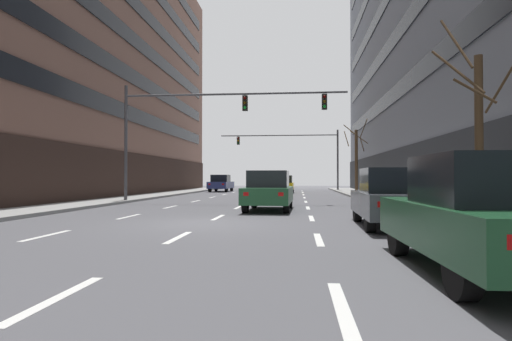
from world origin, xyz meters
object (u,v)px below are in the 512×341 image
at_px(street_tree_0, 478,129).
at_px(car_driving_0, 221,183).
at_px(car_parked_1, 392,198).
at_px(traffic_signal_1, 298,147).
at_px(street_tree_1, 356,158).
at_px(taxi_driving_2, 284,184).
at_px(traffic_signal_0, 204,116).
at_px(car_driving_1, 269,191).
at_px(car_parked_0, 483,216).

bearing_deg(street_tree_0, car_driving_0, 112.52).
xyz_separation_m(car_driving_0, street_tree_0, (12.37, -29.84, 1.86)).
distance_m(car_parked_1, traffic_signal_1, 32.23).
xyz_separation_m(traffic_signal_1, street_tree_1, (4.72, -8.70, -1.59)).
distance_m(taxi_driving_2, traffic_signal_0, 16.07).
relative_size(car_driving_1, traffic_signal_0, 0.37).
distance_m(taxi_driving_2, street_tree_0, 27.10).
distance_m(car_parked_0, traffic_signal_0, 18.86).
bearing_deg(car_driving_1, traffic_signal_0, 128.05).
relative_size(car_parked_1, street_tree_0, 0.79).
height_order(car_parked_0, car_parked_1, car_parked_0).
distance_m(car_driving_1, car_parked_0, 12.25).
distance_m(traffic_signal_0, street_tree_0, 15.23).
bearing_deg(street_tree_0, car_parked_1, 165.93).
xyz_separation_m(car_driving_0, taxi_driving_2, (6.33, -3.49, -0.04)).
relative_size(car_parked_0, street_tree_0, 0.82).
bearing_deg(car_parked_1, traffic_signal_0, 126.07).
bearing_deg(street_tree_0, street_tree_1, 89.94).
height_order(car_driving_1, taxi_driving_2, taxi_driving_2).
xyz_separation_m(car_driving_0, car_parked_0, (10.25, -35.21, 0.02)).
height_order(traffic_signal_0, street_tree_1, traffic_signal_0).
relative_size(car_driving_1, street_tree_1, 0.75).
xyz_separation_m(car_parked_0, traffic_signal_0, (-7.85, 16.68, 3.98)).
xyz_separation_m(taxi_driving_2, traffic_signal_0, (-3.94, -15.04, 4.04)).
bearing_deg(taxi_driving_2, street_tree_1, -23.36).
bearing_deg(car_driving_0, car_parked_0, -73.78).
bearing_deg(street_tree_0, taxi_driving_2, 102.90).
bearing_deg(taxi_driving_2, traffic_signal_1, 77.63).
height_order(traffic_signal_0, street_tree_0, traffic_signal_0).
xyz_separation_m(car_driving_0, street_tree_1, (12.39, -6.10, 2.16)).
relative_size(car_driving_0, car_parked_0, 0.97).
relative_size(taxi_driving_2, car_parked_0, 0.92).
bearing_deg(car_parked_0, car_parked_1, 90.02).
distance_m(car_driving_0, traffic_signal_0, 19.11).
bearing_deg(traffic_signal_0, car_driving_1, -51.95).
bearing_deg(taxi_driving_2, traffic_signal_0, -104.66).
relative_size(street_tree_0, street_tree_1, 0.94).
bearing_deg(taxi_driving_2, car_parked_1, -81.39).
bearing_deg(car_parked_0, car_driving_1, 108.48).
bearing_deg(car_parked_0, traffic_signal_0, 115.19).
distance_m(car_driving_0, taxi_driving_2, 7.23).
bearing_deg(car_parked_0, street_tree_0, 68.47).
bearing_deg(traffic_signal_0, street_tree_0, -48.59).
height_order(taxi_driving_2, car_parked_1, taxi_driving_2).
height_order(car_driving_1, street_tree_1, street_tree_1).
xyz_separation_m(car_driving_1, car_parked_1, (3.88, -5.70, -0.01)).
height_order(car_parked_0, traffic_signal_0, traffic_signal_0).
bearing_deg(street_tree_0, traffic_signal_0, 131.41).
relative_size(car_driving_1, car_parked_0, 0.98).
bearing_deg(street_tree_1, car_parked_0, -94.22).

